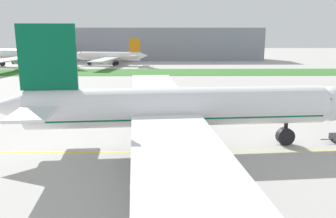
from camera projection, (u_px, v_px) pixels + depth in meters
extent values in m
plane|color=#ADAAA5|center=(206.00, 161.00, 44.26)|extent=(600.00, 600.00, 0.00)
cube|color=yellow|center=(203.00, 152.00, 47.79)|extent=(280.00, 0.36, 0.01)
cube|color=#38722D|center=(176.00, 72.00, 140.02)|extent=(320.00, 24.00, 0.10)
cylinder|color=white|center=(179.00, 107.00, 48.02)|extent=(41.26, 8.69, 5.31)
cube|color=#055938|center=(179.00, 113.00, 48.22)|extent=(39.59, 8.13, 0.64)
sphere|color=white|center=(330.00, 104.00, 50.10)|extent=(5.05, 5.05, 5.05)
cone|color=white|center=(7.00, 107.00, 45.76)|extent=(6.20, 4.98, 4.52)
cube|color=#055938|center=(48.00, 57.00, 44.87)|extent=(7.39, 1.14, 8.50)
cube|color=white|center=(54.00, 96.00, 51.29)|extent=(5.19, 8.84, 0.37)
cube|color=white|center=(34.00, 113.00, 40.98)|extent=(5.19, 8.84, 0.37)
cube|color=white|center=(155.00, 88.00, 68.45)|extent=(12.03, 37.48, 0.43)
cube|color=white|center=(188.00, 172.00, 27.49)|extent=(12.03, 37.48, 0.43)
cylinder|color=#B7BABF|center=(165.00, 104.00, 60.86)|extent=(5.27, 3.33, 2.92)
cylinder|color=black|center=(179.00, 104.00, 61.10)|extent=(0.69, 3.09, 3.07)
cylinder|color=#B7BABF|center=(187.00, 154.00, 36.02)|extent=(5.27, 3.33, 2.92)
cylinder|color=black|center=(211.00, 154.00, 36.25)|extent=(0.69, 3.09, 3.07)
cylinder|color=black|center=(286.00, 129.00, 50.30)|extent=(0.56, 0.56, 2.06)
cylinder|color=black|center=(285.00, 136.00, 50.53)|extent=(2.61, 1.34, 2.52)
cylinder|color=black|center=(155.00, 128.00, 51.22)|extent=(0.56, 0.56, 2.06)
cylinder|color=black|center=(155.00, 134.00, 51.45)|extent=(2.61, 1.34, 2.52)
cylinder|color=black|center=(157.00, 139.00, 45.81)|extent=(0.56, 0.56, 2.06)
cylinder|color=black|center=(157.00, 147.00, 46.03)|extent=(2.61, 1.34, 2.52)
cube|color=black|center=(325.00, 99.00, 49.88)|extent=(2.18, 4.12, 0.96)
sphere|color=black|center=(67.00, 102.00, 48.97)|extent=(0.37, 0.37, 0.37)
sphere|color=black|center=(99.00, 101.00, 49.39)|extent=(0.37, 0.37, 0.37)
sphere|color=black|center=(131.00, 101.00, 49.81)|extent=(0.37, 0.37, 0.37)
sphere|color=black|center=(162.00, 100.00, 50.23)|extent=(0.37, 0.37, 0.37)
sphere|color=black|center=(192.00, 99.00, 50.65)|extent=(0.37, 0.37, 0.37)
sphere|color=black|center=(222.00, 99.00, 51.08)|extent=(0.37, 0.37, 0.37)
sphere|color=black|center=(251.00, 98.00, 51.50)|extent=(0.37, 0.37, 0.37)
sphere|color=black|center=(280.00, 98.00, 51.92)|extent=(0.37, 0.37, 0.37)
cylinder|color=black|center=(326.00, 139.00, 51.28)|extent=(1.80, 0.27, 0.12)
cylinder|color=black|center=(333.00, 138.00, 52.47)|extent=(0.93, 0.42, 0.90)
cylinder|color=black|center=(235.00, 183.00, 37.06)|extent=(0.11, 0.11, 0.79)
cylinder|color=orange|center=(236.00, 178.00, 36.79)|extent=(0.09, 0.09, 0.50)
cylinder|color=black|center=(235.00, 182.00, 37.24)|extent=(0.11, 0.11, 0.79)
cylinder|color=orange|center=(234.00, 176.00, 37.22)|extent=(0.09, 0.09, 0.50)
cube|color=orange|center=(235.00, 177.00, 37.00)|extent=(0.33, 0.46, 0.56)
sphere|color=tan|center=(235.00, 173.00, 36.92)|extent=(0.21, 0.21, 0.21)
cube|color=yellow|center=(149.00, 91.00, 86.31)|extent=(4.43, 2.63, 2.35)
cube|color=yellow|center=(160.00, 92.00, 86.59)|extent=(1.80, 2.38, 1.63)
cube|color=#263347|center=(164.00, 91.00, 86.57)|extent=(0.20, 2.00, 0.72)
cylinder|color=black|center=(160.00, 95.00, 87.93)|extent=(0.92, 0.35, 0.90)
cylinder|color=black|center=(161.00, 97.00, 85.61)|extent=(0.92, 0.35, 0.90)
cylinder|color=black|center=(145.00, 95.00, 87.65)|extent=(0.92, 0.35, 0.90)
cylinder|color=black|center=(145.00, 97.00, 85.33)|extent=(0.92, 0.35, 0.90)
cylinder|color=white|center=(30.00, 55.00, 161.37)|extent=(37.27, 9.58, 4.92)
cube|color=#B20C14|center=(30.00, 56.00, 161.56)|extent=(35.75, 9.00, 0.59)
cone|color=white|center=(73.00, 54.00, 159.01)|extent=(5.90, 4.84, 4.18)
cube|color=#B20C14|center=(61.00, 41.00, 158.26)|extent=(6.66, 1.33, 7.87)
cube|color=white|center=(59.00, 54.00, 154.65)|extent=(5.03, 8.33, 0.34)
cube|color=white|center=(68.00, 53.00, 164.19)|extent=(5.03, 8.33, 0.34)
cube|color=white|center=(11.00, 59.00, 142.80)|extent=(12.29, 34.01, 0.39)
cube|color=white|center=(52.00, 53.00, 179.80)|extent=(12.29, 34.01, 0.39)
cylinder|color=#B7BABF|center=(19.00, 61.00, 150.50)|extent=(4.98, 3.28, 2.71)
cylinder|color=black|center=(14.00, 61.00, 150.76)|extent=(0.76, 2.87, 2.84)
cylinder|color=#B7BABF|center=(43.00, 57.00, 173.00)|extent=(4.98, 3.28, 2.71)
cylinder|color=black|center=(39.00, 57.00, 173.26)|extent=(0.76, 2.87, 2.84)
cylinder|color=black|center=(2.00, 62.00, 163.66)|extent=(0.51, 0.51, 1.91)
cylinder|color=black|center=(2.00, 64.00, 163.87)|extent=(2.45, 1.34, 2.34)
cylinder|color=black|center=(34.00, 63.00, 159.29)|extent=(0.51, 0.51, 1.91)
cylinder|color=black|center=(34.00, 65.00, 159.50)|extent=(2.45, 1.34, 2.34)
cylinder|color=black|center=(39.00, 62.00, 164.30)|extent=(0.51, 0.51, 1.91)
cylinder|color=black|center=(39.00, 64.00, 164.51)|extent=(2.45, 1.34, 2.34)
cylinder|color=white|center=(111.00, 56.00, 167.21)|extent=(28.71, 7.97, 3.98)
cube|color=orange|center=(111.00, 57.00, 167.36)|extent=(27.54, 7.50, 0.48)
sphere|color=white|center=(80.00, 56.00, 169.12)|extent=(3.79, 3.79, 3.79)
cone|color=white|center=(143.00, 56.00, 165.16)|extent=(4.82, 3.97, 3.39)
cube|color=orange|center=(135.00, 45.00, 164.59)|extent=(5.12, 1.12, 6.38)
cube|color=white|center=(134.00, 56.00, 161.67)|extent=(4.00, 6.75, 0.28)
cube|color=white|center=(138.00, 54.00, 169.38)|extent=(4.00, 6.75, 0.28)
cube|color=white|center=(104.00, 59.00, 152.84)|extent=(9.82, 26.21, 0.32)
cube|color=white|center=(122.00, 55.00, 181.45)|extent=(9.82, 26.21, 0.32)
cylinder|color=#B7BABF|center=(106.00, 61.00, 158.78)|extent=(4.06, 2.71, 2.19)
cylinder|color=black|center=(102.00, 61.00, 159.01)|extent=(0.65, 2.32, 2.30)
cylinder|color=#B7BABF|center=(117.00, 58.00, 176.25)|extent=(4.06, 2.71, 2.19)
cylinder|color=black|center=(113.00, 58.00, 176.49)|extent=(0.65, 2.32, 2.30)
cylinder|color=black|center=(89.00, 62.00, 169.16)|extent=(0.42, 0.42, 1.54)
cylinder|color=black|center=(89.00, 63.00, 169.33)|extent=(1.99, 1.11, 1.89)
cylinder|color=black|center=(114.00, 62.00, 165.51)|extent=(0.42, 0.42, 1.54)
cylinder|color=black|center=(114.00, 64.00, 165.68)|extent=(1.99, 1.11, 1.89)
cylinder|color=black|center=(117.00, 61.00, 169.56)|extent=(0.42, 0.42, 1.54)
cylinder|color=black|center=(117.00, 63.00, 169.73)|extent=(1.99, 1.11, 1.89)
cube|color=gray|center=(143.00, 44.00, 199.82)|extent=(135.38, 20.00, 18.00)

